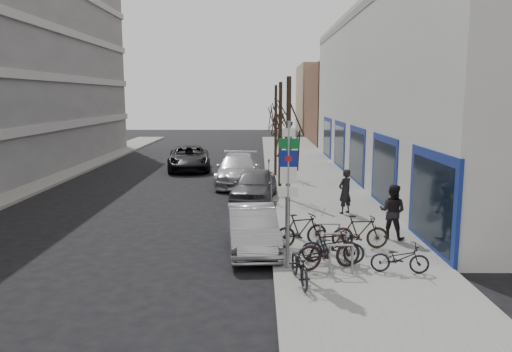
{
  "coord_description": "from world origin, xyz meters",
  "views": [
    {
      "loc": [
        1.61,
        -13.26,
        4.85
      ],
      "look_at": [
        1.5,
        4.51,
        2.0
      ],
      "focal_mm": 35.0,
      "sensor_mm": 36.0,
      "label": 1
    }
  ],
  "objects_px": {
    "bike_far_inner": "(360,232)",
    "pedestrian_near": "(345,191)",
    "meter_back": "(269,168)",
    "bike_near_right": "(329,249)",
    "tree_far": "(276,109)",
    "pedestrian_far": "(392,211)",
    "tree_mid": "(280,113)",
    "lane_car": "(189,158)",
    "bike_mid_inner": "(301,230)",
    "bike_mid_curb": "(333,244)",
    "bike_far_curb": "(400,256)",
    "parked_car_back": "(238,170)",
    "parked_car_front": "(252,229)",
    "bike_rack": "(335,244)",
    "bike_near_left": "(300,262)",
    "meter_mid": "(271,186)",
    "tree_near": "(289,119)",
    "meter_front": "(275,215)",
    "parked_car_mid": "(254,185)",
    "highway_sign_pole": "(288,186)"
  },
  "relations": [
    {
      "from": "pedestrian_near",
      "to": "tree_near",
      "type": "bearing_deg",
      "value": 12.53
    },
    {
      "from": "meter_mid",
      "to": "bike_mid_inner",
      "type": "distance_m",
      "value": 6.59
    },
    {
      "from": "meter_back",
      "to": "bike_far_curb",
      "type": "height_order",
      "value": "meter_back"
    },
    {
      "from": "highway_sign_pole",
      "to": "tree_near",
      "type": "bearing_deg",
      "value": 86.74
    },
    {
      "from": "parked_car_back",
      "to": "pedestrian_near",
      "type": "relative_size",
      "value": 3.18
    },
    {
      "from": "parked_car_front",
      "to": "parked_car_mid",
      "type": "bearing_deg",
      "value": 84.86
    },
    {
      "from": "lane_car",
      "to": "bike_mid_inner",
      "type": "bearing_deg",
      "value": -78.48
    },
    {
      "from": "bike_near_left",
      "to": "bike_near_right",
      "type": "bearing_deg",
      "value": 41.05
    },
    {
      "from": "bike_mid_inner",
      "to": "bike_far_inner",
      "type": "bearing_deg",
      "value": -115.25
    },
    {
      "from": "parked_car_front",
      "to": "lane_car",
      "type": "xyz_separation_m",
      "value": [
        -4.44,
        17.55,
        0.1
      ]
    },
    {
      "from": "parked_car_back",
      "to": "pedestrian_far",
      "type": "height_order",
      "value": "pedestrian_far"
    },
    {
      "from": "tree_near",
      "to": "tree_mid",
      "type": "height_order",
      "value": "same"
    },
    {
      "from": "meter_back",
      "to": "bike_near_right",
      "type": "height_order",
      "value": "meter_back"
    },
    {
      "from": "bike_rack",
      "to": "parked_car_back",
      "type": "height_order",
      "value": "parked_car_back"
    },
    {
      "from": "meter_front",
      "to": "pedestrian_near",
      "type": "bearing_deg",
      "value": 50.03
    },
    {
      "from": "tree_mid",
      "to": "bike_far_inner",
      "type": "distance_m",
      "value": 9.18
    },
    {
      "from": "bike_mid_curb",
      "to": "lane_car",
      "type": "height_order",
      "value": "lane_car"
    },
    {
      "from": "meter_front",
      "to": "bike_near_right",
      "type": "bearing_deg",
      "value": -66.3
    },
    {
      "from": "parked_car_mid",
      "to": "parked_car_front",
      "type": "bearing_deg",
      "value": -82.02
    },
    {
      "from": "pedestrian_far",
      "to": "parked_car_front",
      "type": "bearing_deg",
      "value": 41.25
    },
    {
      "from": "bike_far_inner",
      "to": "meter_front",
      "type": "bearing_deg",
      "value": 61.68
    },
    {
      "from": "tree_far",
      "to": "pedestrian_far",
      "type": "relative_size",
      "value": 2.96
    },
    {
      "from": "meter_mid",
      "to": "bike_far_curb",
      "type": "distance_m",
      "value": 9.46
    },
    {
      "from": "highway_sign_pole",
      "to": "lane_car",
      "type": "relative_size",
      "value": 0.73
    },
    {
      "from": "tree_near",
      "to": "bike_far_curb",
      "type": "height_order",
      "value": "tree_near"
    },
    {
      "from": "tree_mid",
      "to": "meter_mid",
      "type": "bearing_deg",
      "value": -106.7
    },
    {
      "from": "bike_far_inner",
      "to": "pedestrian_near",
      "type": "relative_size",
      "value": 0.99
    },
    {
      "from": "tree_near",
      "to": "pedestrian_near",
      "type": "xyz_separation_m",
      "value": [
        2.48,
        3.0,
        -3.05
      ]
    },
    {
      "from": "highway_sign_pole",
      "to": "bike_near_right",
      "type": "relative_size",
      "value": 2.18
    },
    {
      "from": "bike_far_inner",
      "to": "pedestrian_near",
      "type": "height_order",
      "value": "pedestrian_near"
    },
    {
      "from": "tree_mid",
      "to": "lane_car",
      "type": "distance_m",
      "value": 11.6
    },
    {
      "from": "bike_mid_inner",
      "to": "lane_car",
      "type": "bearing_deg",
      "value": 0.32
    },
    {
      "from": "bike_rack",
      "to": "bike_far_inner",
      "type": "xyz_separation_m",
      "value": [
        0.95,
        1.15,
        0.04
      ]
    },
    {
      "from": "parked_car_front",
      "to": "pedestrian_far",
      "type": "distance_m",
      "value": 4.75
    },
    {
      "from": "pedestrian_near",
      "to": "meter_mid",
      "type": "bearing_deg",
      "value": -72.11
    },
    {
      "from": "highway_sign_pole",
      "to": "meter_mid",
      "type": "height_order",
      "value": "highway_sign_pole"
    },
    {
      "from": "bike_mid_curb",
      "to": "bike_mid_inner",
      "type": "distance_m",
      "value": 1.73
    },
    {
      "from": "parked_car_back",
      "to": "lane_car",
      "type": "xyz_separation_m",
      "value": [
        -3.5,
        5.54,
        -0.04
      ]
    },
    {
      "from": "pedestrian_far",
      "to": "tree_near",
      "type": "bearing_deg",
      "value": 20.91
    },
    {
      "from": "bike_mid_curb",
      "to": "bike_rack",
      "type": "bearing_deg",
      "value": -18.67
    },
    {
      "from": "meter_front",
      "to": "lane_car",
      "type": "relative_size",
      "value": 0.22
    },
    {
      "from": "tree_near",
      "to": "bike_near_right",
      "type": "relative_size",
      "value": 2.85
    },
    {
      "from": "lane_car",
      "to": "bike_near_right",
      "type": "bearing_deg",
      "value": -78.81
    },
    {
      "from": "bike_near_left",
      "to": "meter_front",
      "type": "bearing_deg",
      "value": 89.16
    },
    {
      "from": "meter_mid",
      "to": "tree_mid",
      "type": "bearing_deg",
      "value": 73.3
    },
    {
      "from": "bike_mid_inner",
      "to": "parked_car_back",
      "type": "relative_size",
      "value": 0.31
    },
    {
      "from": "bike_mid_inner",
      "to": "lane_car",
      "type": "distance_m",
      "value": 18.61
    },
    {
      "from": "pedestrian_far",
      "to": "meter_front",
      "type": "bearing_deg",
      "value": 29.29
    },
    {
      "from": "pedestrian_near",
      "to": "pedestrian_far",
      "type": "bearing_deg",
      "value": 67.19
    },
    {
      "from": "bike_rack",
      "to": "tree_mid",
      "type": "bearing_deg",
      "value": 97.28
    }
  ]
}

